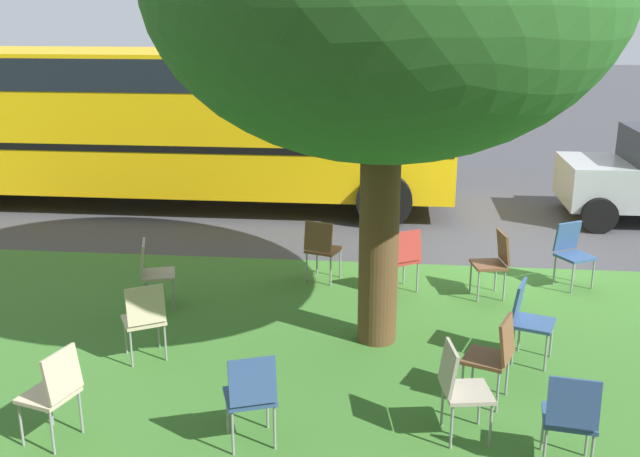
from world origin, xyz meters
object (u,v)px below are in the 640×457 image
object	(u,v)px
chair_11	(251,393)
chair_0	(403,255)
chair_2	(528,315)
chair_5	(571,414)
chair_7	(152,269)
chair_9	(495,352)
chair_1	(460,384)
chair_10	(322,246)
chair_4	(145,316)
school_bus	(174,112)
chair_8	(572,249)
chair_3	(54,388)
chair_6	(494,259)

from	to	relation	value
chair_11	chair_0	bearing A→B (deg)	-109.20
chair_2	chair_5	xyz separation A→B (m)	(-0.02, 1.97, 0.00)
chair_5	chair_7	size ratio (longest dim) A/B	1.00
chair_11	chair_2	bearing A→B (deg)	-143.92
chair_9	chair_5	bearing A→B (deg)	114.24
chair_1	chair_11	size ratio (longest dim) A/B	1.00
chair_10	chair_11	world-z (taller)	same
chair_4	school_bus	world-z (taller)	school_bus
chair_7	school_bus	world-z (taller)	school_bus
chair_1	chair_8	xyz separation A→B (m)	(-1.80, -3.89, 0.00)
chair_1	chair_3	world-z (taller)	same
chair_6	chair_11	distance (m)	4.46
chair_2	chair_4	size ratio (longest dim) A/B	1.00
chair_6	chair_7	distance (m)	4.38
chair_5	school_bus	bearing A→B (deg)	-55.02
chair_4	chair_11	xyz separation A→B (m)	(-1.43, 1.47, 0.00)
chair_0	chair_7	distance (m)	3.23
chair_1	chair_5	size ratio (longest dim) A/B	1.00
chair_8	school_bus	size ratio (longest dim) A/B	0.08
chair_1	school_bus	size ratio (longest dim) A/B	0.08
chair_0	chair_9	xyz separation A→B (m)	(-0.86, 2.74, 0.00)
chair_2	chair_3	world-z (taller)	same
chair_10	chair_2	bearing A→B (deg)	138.87
chair_4	chair_10	distance (m)	3.02
chair_5	chair_6	xyz separation A→B (m)	(0.15, -3.78, 0.00)
chair_9	chair_6	bearing A→B (deg)	-96.82
chair_5	chair_0	bearing A→B (deg)	-70.68
chair_9	school_bus	world-z (taller)	school_bus
chair_4	chair_7	world-z (taller)	same
chair_4	chair_9	size ratio (longest dim) A/B	1.00
chair_2	school_bus	bearing A→B (deg)	-47.26
chair_11	school_bus	size ratio (longest dim) A/B	0.08
chair_3	chair_5	distance (m)	4.32
chair_9	chair_11	bearing A→B (deg)	24.49
chair_5	school_bus	distance (m)	9.90
chair_7	chair_9	distance (m)	4.41
chair_0	chair_7	size ratio (longest dim) A/B	1.00
chair_2	chair_7	xyz separation A→B (m)	(4.43, -0.98, 0.00)
chair_4	chair_9	xyz separation A→B (m)	(-3.59, 0.49, 0.00)
chair_6	chair_8	xyz separation A→B (m)	(-1.09, -0.51, 0.00)
chair_7	school_bus	distance (m)	5.37
chair_5	chair_11	world-z (taller)	same
chair_8	chair_9	world-z (taller)	same
chair_7	chair_6	bearing A→B (deg)	-169.17
chair_5	chair_10	bearing A→B (deg)	-59.20
chair_9	chair_10	size ratio (longest dim) A/B	1.00
chair_3	chair_6	world-z (taller)	same
chair_0	chair_7	world-z (taller)	same
chair_9	school_bus	size ratio (longest dim) A/B	0.08
chair_2	chair_6	distance (m)	1.81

